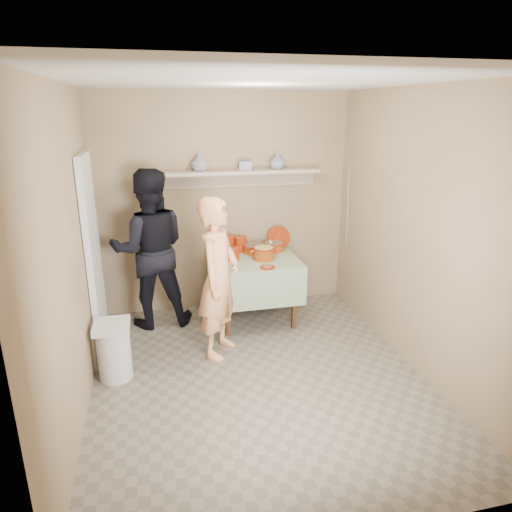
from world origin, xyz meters
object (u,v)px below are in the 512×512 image
object	(u,v)px
person_cook	(219,278)
trash_bin	(114,350)
person_helper	(150,249)
serving_table	(254,267)
cazuela_rice	(264,252)

from	to	relation	value
person_cook	trash_bin	size ratio (longest dim) A/B	2.89
person_cook	person_helper	world-z (taller)	person_helper
person_helper	serving_table	world-z (taller)	person_helper
person_helper	trash_bin	xyz separation A→B (m)	(-0.38, -1.09, -0.62)
serving_table	cazuela_rice	world-z (taller)	cazuela_rice
serving_table	trash_bin	xyz separation A→B (m)	(-1.54, -0.97, -0.36)
person_cook	trash_bin	bearing A→B (deg)	134.09
person_helper	serving_table	distance (m)	1.20
person_helper	serving_table	bearing A→B (deg)	172.79
serving_table	person_cook	bearing A→B (deg)	-125.98
cazuela_rice	serving_table	bearing A→B (deg)	131.20
serving_table	trash_bin	distance (m)	1.86
person_helper	cazuela_rice	xyz separation A→B (m)	(1.26, -0.23, -0.05)
person_helper	trash_bin	distance (m)	1.31
serving_table	cazuela_rice	bearing A→B (deg)	-48.80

